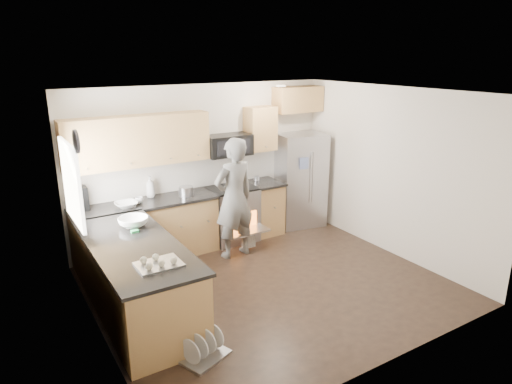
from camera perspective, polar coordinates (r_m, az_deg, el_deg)
ground at (r=6.41m, az=1.73°, el=-11.56°), size 4.50×4.50×0.00m
room_shell at (r=5.79m, az=1.48°, el=3.13°), size 4.54×4.04×2.62m
back_cabinet_run at (r=7.22m, az=-9.81°, el=-0.14°), size 4.45×0.64×2.50m
peninsula at (r=5.74m, az=-14.66°, el=-10.48°), size 0.96×2.36×1.04m
stove_range at (r=7.64m, az=-3.03°, el=-1.22°), size 0.76×0.97×1.79m
refrigerator at (r=8.34m, az=5.50°, el=1.52°), size 0.93×0.78×1.69m
person at (r=6.95m, az=-2.76°, el=-0.81°), size 0.73×0.52×1.88m
dish_rack at (r=5.08m, az=-6.64°, el=-19.06°), size 0.59×0.54×0.30m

